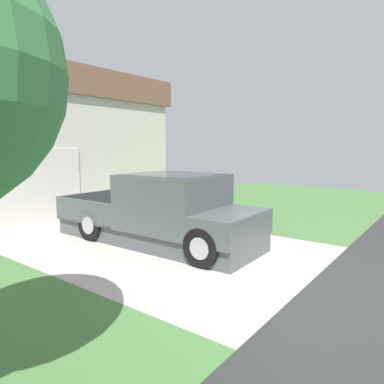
{
  "coord_description": "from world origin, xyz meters",
  "views": [
    {
      "loc": [
        -5.92,
        -1.87,
        2.36
      ],
      "look_at": [
        1.21,
        3.54,
        1.18
      ],
      "focal_mm": 32.51,
      "sensor_mm": 36.0,
      "label": 1
    }
  ],
  "objects_px": {
    "house_with_garage": "(1,141)",
    "person_with_hat": "(193,197)",
    "handbag": "(206,226)",
    "pickup_truck": "(169,213)",
    "wheeled_trash_bin": "(124,191)"
  },
  "relations": [
    {
      "from": "house_with_garage",
      "to": "wheeled_trash_bin",
      "type": "bearing_deg",
      "value": -44.64
    },
    {
      "from": "person_with_hat",
      "to": "house_with_garage",
      "type": "height_order",
      "value": "house_with_garage"
    },
    {
      "from": "handbag",
      "to": "house_with_garage",
      "type": "xyz_separation_m",
      "value": [
        -1.81,
        8.1,
        2.45
      ]
    },
    {
      "from": "house_with_garage",
      "to": "wheeled_trash_bin",
      "type": "distance_m",
      "value": 4.9
    },
    {
      "from": "handbag",
      "to": "house_with_garage",
      "type": "height_order",
      "value": "house_with_garage"
    },
    {
      "from": "handbag",
      "to": "wheeled_trash_bin",
      "type": "height_order",
      "value": "wheeled_trash_bin"
    },
    {
      "from": "handbag",
      "to": "wheeled_trash_bin",
      "type": "distance_m",
      "value": 5.16
    },
    {
      "from": "person_with_hat",
      "to": "wheeled_trash_bin",
      "type": "bearing_deg",
      "value": -127.94
    },
    {
      "from": "pickup_truck",
      "to": "handbag",
      "type": "relative_size",
      "value": 13.97
    },
    {
      "from": "house_with_garage",
      "to": "person_with_hat",
      "type": "bearing_deg",
      "value": -78.11
    },
    {
      "from": "person_with_hat",
      "to": "house_with_garage",
      "type": "relative_size",
      "value": 0.15
    },
    {
      "from": "house_with_garage",
      "to": "wheeled_trash_bin",
      "type": "height_order",
      "value": "house_with_garage"
    },
    {
      "from": "handbag",
      "to": "pickup_truck",
      "type": "bearing_deg",
      "value": -177.05
    },
    {
      "from": "house_with_garage",
      "to": "pickup_truck",
      "type": "bearing_deg",
      "value": -89.3
    },
    {
      "from": "handbag",
      "to": "house_with_garage",
      "type": "distance_m",
      "value": 8.66
    }
  ]
}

